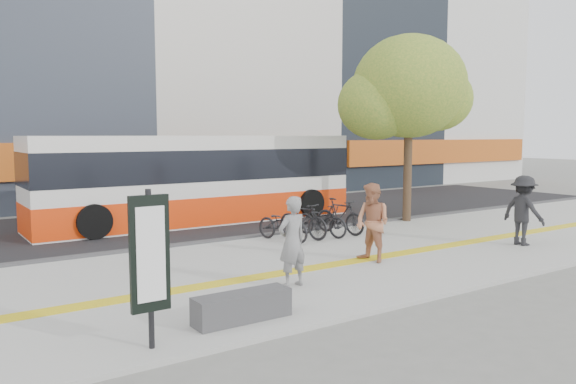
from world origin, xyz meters
TOP-DOWN VIEW (x-y plane):
  - ground at (0.00, 0.00)m, footprint 120.00×120.00m
  - sidewalk at (0.00, 1.50)m, footprint 40.00×7.00m
  - tactile_strip at (0.00, 1.00)m, footprint 40.00×0.45m
  - street at (0.00, 9.00)m, footprint 40.00×8.00m
  - curb at (0.00, 5.00)m, footprint 40.00×0.25m
  - bench at (-2.60, -1.20)m, footprint 1.60×0.45m
  - signboard at (-4.20, -1.51)m, footprint 0.55×0.10m
  - street_tree at (7.18, 4.82)m, footprint 4.40×3.80m
  - bus at (1.29, 8.50)m, footprint 10.91×2.59m
  - bicycle_row at (2.64, 4.00)m, footprint 2.99×1.90m
  - seated_woman at (-0.80, 0.02)m, footprint 0.68×0.48m
  - pedestrian_tan at (1.95, 0.73)m, footprint 0.76×0.94m
  - pedestrian_dark at (6.61, -0.04)m, footprint 0.74×1.23m

SIDE VIEW (x-z plane):
  - ground at x=0.00m, z-range 0.00..0.00m
  - street at x=0.00m, z-range 0.00..0.06m
  - sidewalk at x=0.00m, z-range 0.00..0.08m
  - curb at x=0.00m, z-range 0.00..0.14m
  - tactile_strip at x=0.00m, z-range 0.08..0.09m
  - bench at x=-2.60m, z-range 0.08..0.53m
  - bicycle_row at x=2.64m, z-range 0.05..1.10m
  - seated_woman at x=-0.80m, z-range 0.08..1.84m
  - pedestrian_tan at x=1.95m, z-range 0.08..1.90m
  - pedestrian_dark at x=6.61m, z-range 0.08..1.93m
  - signboard at x=-4.20m, z-range 0.27..2.47m
  - bus at x=1.29m, z-range -0.03..2.88m
  - street_tree at x=7.18m, z-range 1.36..7.67m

